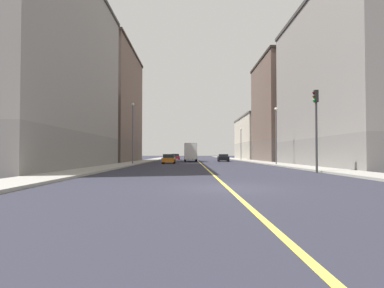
# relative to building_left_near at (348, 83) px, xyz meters

# --- Properties ---
(ground_plane) EXTENTS (400.00, 400.00, 0.00)m
(ground_plane) POSITION_rel_building_left_near_xyz_m (-15.78, -22.25, -9.17)
(ground_plane) COLOR #2A2A37
(ground_plane) RESTS_ON ground
(sidewalk_left) EXTENTS (2.96, 168.00, 0.15)m
(sidewalk_left) POSITION_rel_building_left_near_xyz_m (-6.10, 26.75, -9.09)
(sidewalk_left) COLOR #9E9B93
(sidewalk_left) RESTS_ON ground
(sidewalk_right) EXTENTS (2.96, 168.00, 0.15)m
(sidewalk_right) POSITION_rel_building_left_near_xyz_m (-25.46, 26.75, -9.09)
(sidewalk_right) COLOR #9E9B93
(sidewalk_right) RESTS_ON ground
(lane_center_stripe) EXTENTS (0.16, 154.00, 0.01)m
(lane_center_stripe) POSITION_rel_building_left_near_xyz_m (-15.78, 26.75, -9.16)
(lane_center_stripe) COLOR #E5D14C
(lane_center_stripe) RESTS_ON ground
(building_left_near) EXTENTS (9.53, 24.87, 18.32)m
(building_left_near) POSITION_rel_building_left_near_xyz_m (0.00, 0.00, 0.00)
(building_left_near) COLOR slate
(building_left_near) RESTS_ON ground
(building_left_mid) EXTENTS (9.53, 17.20, 18.45)m
(building_left_mid) POSITION_rel_building_left_near_xyz_m (0.00, 23.99, 0.07)
(building_left_mid) COLOR brown
(building_left_mid) RESTS_ON ground
(building_left_far) EXTENTS (9.53, 24.15, 10.54)m
(building_left_far) POSITION_rel_building_left_near_xyz_m (0.00, 46.37, -3.89)
(building_left_far) COLOR #9D9688
(building_left_far) RESTS_ON ground
(building_right_corner) EXTENTS (9.53, 26.02, 18.94)m
(building_right_corner) POSITION_rel_building_left_near_xyz_m (-31.56, -4.53, 0.31)
(building_right_corner) COLOR slate
(building_right_corner) RESTS_ON ground
(building_right_midblock) EXTENTS (9.53, 21.13, 19.13)m
(building_right_midblock) POSITION_rel_building_left_near_xyz_m (-31.56, 20.45, 0.41)
(building_right_midblock) COLOR brown
(building_right_midblock) RESTS_ON ground
(traffic_light_left_near) EXTENTS (0.40, 0.32, 6.13)m
(traffic_light_left_near) POSITION_rel_building_left_near_xyz_m (-7.99, -11.65, -5.21)
(traffic_light_left_near) COLOR #2D2D2D
(traffic_light_left_near) RESTS_ON ground
(street_lamp_left_near) EXTENTS (0.36, 0.36, 6.82)m
(street_lamp_left_near) POSITION_rel_building_left_near_xyz_m (-6.98, 3.70, -4.86)
(street_lamp_left_near) COLOR #4C4C51
(street_lamp_left_near) RESTS_ON ground
(street_lamp_right_near) EXTENTS (0.36, 0.36, 7.74)m
(street_lamp_right_near) POSITION_rel_building_left_near_xyz_m (-24.58, 6.06, -4.38)
(street_lamp_right_near) COLOR #4C4C51
(street_lamp_right_near) RESTS_ON ground
(street_lamp_left_far) EXTENTS (0.36, 0.36, 6.39)m
(street_lamp_left_far) POSITION_rel_building_left_near_xyz_m (-6.98, 31.07, -5.09)
(street_lamp_left_far) COLOR #4C4C51
(street_lamp_left_far) RESTS_ON ground
(car_orange) EXTENTS (1.83, 3.94, 1.34)m
(car_orange) POSITION_rel_building_left_near_xyz_m (-20.35, 11.62, -8.51)
(car_orange) COLOR orange
(car_orange) RESTS_ON ground
(car_maroon) EXTENTS (1.94, 4.44, 1.36)m
(car_maroon) POSITION_rel_building_left_near_xyz_m (-20.63, 40.74, -8.51)
(car_maroon) COLOR maroon
(car_maroon) RESTS_ON ground
(car_green) EXTENTS (1.92, 4.62, 1.29)m
(car_green) POSITION_rel_building_left_near_xyz_m (-17.60, 43.95, -8.54)
(car_green) COLOR #1E6B38
(car_green) RESTS_ON ground
(car_black) EXTENTS (1.99, 4.39, 1.31)m
(car_black) POSITION_rel_building_left_near_xyz_m (-11.38, 23.12, -8.53)
(car_black) COLOR black
(car_black) RESTS_ON ground
(box_truck) EXTENTS (2.30, 7.28, 3.23)m
(box_truck) POSITION_rel_building_left_near_xyz_m (-17.18, 23.49, -7.48)
(box_truck) COLOR navy
(box_truck) RESTS_ON ground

